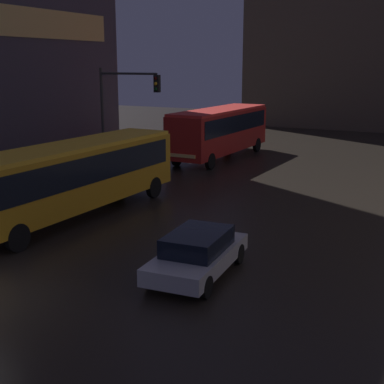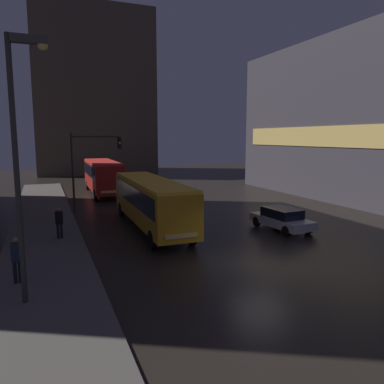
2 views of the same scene
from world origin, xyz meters
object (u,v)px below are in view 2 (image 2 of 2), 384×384
Objects in this scene: bus_near at (151,199)px; pedestrian_near at (59,220)px; pedestrian_mid at (16,256)px; bus_far at (103,174)px; car_taxi at (282,219)px; street_lamp_sidewalk at (21,134)px; traffic_light_main at (90,158)px.

pedestrian_near is (-5.50, -0.87, -0.72)m from bus_near.
bus_far is at bearing -82.46° from pedestrian_mid.
car_taxi is (7.43, -3.36, -1.20)m from bus_near.
pedestrian_near is at bearing 81.18° from street_lamp_sidewalk.
car_taxi is at bearing -141.89° from pedestrian_mid.
street_lamp_sidewalk reaches higher than pedestrian_mid.
bus_far is 1.74× the size of traffic_light_main.
traffic_light_main reaches higher than pedestrian_near.
bus_far is 5.83× the size of pedestrian_mid.
pedestrian_near is at bearing -15.37° from car_taxi.
street_lamp_sidewalk is (-1.27, -8.18, 4.63)m from pedestrian_near.
traffic_light_main is (2.79, 8.28, 2.96)m from pedestrian_near.
pedestrian_near is at bearing -108.61° from traffic_light_main.
pedestrian_mid is 0.21× the size of street_lamp_sidewalk.
car_taxi is 16.13m from street_lamp_sidewalk.
traffic_light_main is 0.69× the size of street_lamp_sidewalk.
pedestrian_mid is (-14.73, -3.74, 0.52)m from car_taxi.
pedestrian_near is (-12.93, 2.49, 0.48)m from car_taxi.
pedestrian_near is 9.49m from street_lamp_sidewalk.
bus_near reaches higher than car_taxi.
bus_far is at bearing 75.85° from traffic_light_main.
pedestrian_mid is at bearing -107.57° from traffic_light_main.
traffic_light_main is 17.04m from street_lamp_sidewalk.
bus_near reaches higher than pedestrian_near.
car_taxi is 13.18m from pedestrian_near.
bus_near is at bearing 109.86° from pedestrian_near.
street_lamp_sidewalk is at bearing 2.08° from pedestrian_near.
bus_near is at bearing 53.20° from street_lamp_sidewalk.
car_taxi is 15.21m from pedestrian_mid.
pedestrian_near is 0.20× the size of street_lamp_sidewalk.
bus_near reaches higher than pedestrian_mid.
bus_far is 1.20× the size of street_lamp_sidewalk.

